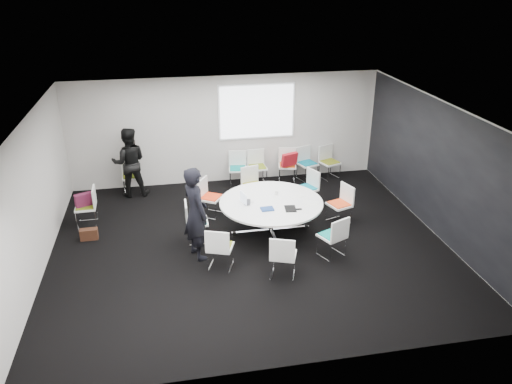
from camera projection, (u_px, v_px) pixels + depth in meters
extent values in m
cube|color=black|center=(250.00, 245.00, 10.34)|extent=(8.00, 7.00, 0.04)
cube|color=white|center=(249.00, 112.00, 9.17)|extent=(8.00, 7.00, 0.04)
cube|color=#BBB6B0|center=(226.00, 130.00, 12.90)|extent=(8.00, 0.04, 2.80)
cube|color=#BBB6B0|center=(296.00, 286.00, 6.60)|extent=(8.00, 0.04, 2.80)
cube|color=#BBB6B0|center=(33.00, 199.00, 9.07)|extent=(0.04, 7.00, 2.80)
cube|color=#BBB6B0|center=(439.00, 168.00, 10.43)|extent=(0.04, 7.00, 2.80)
cube|color=black|center=(437.00, 168.00, 10.43)|extent=(0.01, 6.94, 2.74)
cube|color=silver|center=(271.00, 230.00, 10.80)|extent=(0.90, 0.90, 0.08)
cylinder|color=silver|center=(271.00, 217.00, 10.67)|extent=(0.10, 0.10, 0.65)
cylinder|color=white|center=(271.00, 202.00, 10.53)|extent=(2.19, 2.19, 0.04)
cube|color=white|center=(257.00, 112.00, 12.80)|extent=(1.90, 0.03, 1.35)
cube|color=silver|center=(338.00, 214.00, 11.13)|extent=(0.53, 0.53, 0.42)
cube|color=white|center=(339.00, 205.00, 11.04)|extent=(0.56, 0.58, 0.04)
cube|color=#DA4318|center=(339.00, 204.00, 11.02)|extent=(0.49, 0.50, 0.03)
cube|color=white|center=(347.00, 194.00, 11.03)|extent=(0.18, 0.45, 0.42)
cube|color=silver|center=(306.00, 198.00, 11.92)|extent=(0.55, 0.55, 0.42)
cube|color=white|center=(306.00, 189.00, 11.82)|extent=(0.58, 0.59, 0.04)
cube|color=#086E83|center=(306.00, 188.00, 11.81)|extent=(0.51, 0.52, 0.03)
cube|color=white|center=(313.00, 178.00, 11.83)|extent=(0.21, 0.44, 0.42)
cube|color=silver|center=(253.00, 195.00, 12.07)|extent=(0.52, 0.52, 0.42)
cube|color=white|center=(253.00, 186.00, 11.98)|extent=(0.56, 0.55, 0.04)
cube|color=olive|center=(253.00, 185.00, 11.96)|extent=(0.49, 0.47, 0.03)
cube|color=white|center=(250.00, 174.00, 12.05)|extent=(0.45, 0.16, 0.42)
cube|color=silver|center=(212.00, 207.00, 11.46)|extent=(0.58, 0.58, 0.42)
cube|color=white|center=(211.00, 198.00, 11.37)|extent=(0.62, 0.62, 0.04)
cube|color=red|center=(211.00, 197.00, 11.35)|extent=(0.53, 0.54, 0.03)
cube|color=white|center=(203.00, 187.00, 11.34)|extent=(0.28, 0.41, 0.42)
cube|color=silver|center=(198.00, 232.00, 10.40)|extent=(0.42, 0.42, 0.42)
cube|color=white|center=(197.00, 222.00, 10.30)|extent=(0.44, 0.46, 0.04)
cube|color=#0A7A71|center=(197.00, 220.00, 10.29)|extent=(0.38, 0.40, 0.03)
cube|color=white|center=(186.00, 213.00, 10.17)|extent=(0.04, 0.46, 0.42)
cube|color=silver|center=(221.00, 258.00, 9.47)|extent=(0.54, 0.54, 0.42)
cube|color=white|center=(220.00, 247.00, 9.37)|extent=(0.58, 0.57, 0.04)
cube|color=olive|center=(220.00, 246.00, 9.36)|extent=(0.51, 0.50, 0.03)
cube|color=white|center=(217.00, 242.00, 9.09)|extent=(0.44, 0.19, 0.42)
cube|color=silver|center=(283.00, 266.00, 9.21)|extent=(0.54, 0.54, 0.42)
cube|color=white|center=(283.00, 255.00, 9.12)|extent=(0.58, 0.57, 0.04)
cube|color=#DB5318|center=(283.00, 254.00, 9.10)|extent=(0.51, 0.50, 0.03)
cube|color=white|center=(282.00, 250.00, 8.83)|extent=(0.44, 0.19, 0.42)
cube|color=silver|center=(331.00, 246.00, 9.86)|extent=(0.56, 0.56, 0.42)
cube|color=white|center=(332.00, 236.00, 9.76)|extent=(0.60, 0.59, 0.04)
cube|color=#098074|center=(332.00, 235.00, 9.75)|extent=(0.52, 0.51, 0.03)
cube|color=white|center=(340.00, 230.00, 9.51)|extent=(0.43, 0.22, 0.42)
cube|color=silver|center=(238.00, 177.00, 13.07)|extent=(0.48, 0.48, 0.42)
cube|color=white|center=(238.00, 169.00, 12.97)|extent=(0.52, 0.50, 0.04)
cube|color=#0B7D7A|center=(238.00, 168.00, 12.96)|extent=(0.45, 0.43, 0.03)
cube|color=white|center=(238.00, 158.00, 13.07)|extent=(0.46, 0.10, 0.42)
cube|color=silver|center=(257.00, 176.00, 13.17)|extent=(0.44, 0.44, 0.42)
cube|color=white|center=(257.00, 168.00, 13.07)|extent=(0.48, 0.46, 0.04)
cube|color=olive|center=(257.00, 167.00, 13.06)|extent=(0.42, 0.40, 0.03)
cube|color=white|center=(256.00, 157.00, 13.16)|extent=(0.46, 0.06, 0.42)
cube|color=silver|center=(287.00, 174.00, 13.28)|extent=(0.50, 0.50, 0.42)
cube|color=white|center=(287.00, 166.00, 13.19)|extent=(0.54, 0.53, 0.04)
cube|color=#D05113|center=(287.00, 165.00, 13.18)|extent=(0.47, 0.45, 0.03)
cube|color=white|center=(287.00, 155.00, 13.29)|extent=(0.46, 0.13, 0.42)
cube|color=silver|center=(307.00, 172.00, 13.42)|extent=(0.54, 0.54, 0.42)
cube|color=white|center=(307.00, 164.00, 13.32)|extent=(0.58, 0.57, 0.04)
cube|color=#0A6E85|center=(307.00, 163.00, 13.31)|extent=(0.51, 0.49, 0.03)
cube|color=white|center=(303.00, 154.00, 13.39)|extent=(0.45, 0.19, 0.42)
cube|color=silver|center=(329.00, 171.00, 13.50)|extent=(0.54, 0.54, 0.42)
cube|color=white|center=(330.00, 163.00, 13.40)|extent=(0.58, 0.57, 0.04)
cube|color=olive|center=(330.00, 162.00, 13.39)|extent=(0.51, 0.49, 0.03)
cube|color=white|center=(326.00, 152.00, 13.47)|extent=(0.44, 0.19, 0.42)
cube|color=silver|center=(87.00, 216.00, 11.03)|extent=(0.43, 0.43, 0.42)
cube|color=white|center=(86.00, 207.00, 10.94)|extent=(0.45, 0.47, 0.04)
cube|color=olive|center=(85.00, 206.00, 10.92)|extent=(0.39, 0.41, 0.03)
cube|color=white|center=(94.00, 197.00, 10.88)|extent=(0.05, 0.46, 0.42)
cube|color=silver|center=(132.00, 185.00, 12.63)|extent=(0.45, 0.45, 0.42)
cube|color=white|center=(131.00, 176.00, 12.53)|extent=(0.49, 0.47, 0.04)
cube|color=olive|center=(131.00, 175.00, 12.52)|extent=(0.42, 0.41, 0.03)
cube|color=white|center=(130.00, 165.00, 12.62)|extent=(0.46, 0.07, 0.42)
imported|color=black|center=(196.00, 213.00, 9.55)|extent=(0.67, 0.80, 1.88)
imported|color=black|center=(129.00, 162.00, 12.22)|extent=(0.86, 0.68, 1.75)
imported|color=#333338|center=(249.00, 202.00, 10.46)|extent=(0.24, 0.33, 0.02)
cube|color=silver|center=(243.00, 198.00, 10.38)|extent=(0.10, 0.29, 0.22)
cube|color=black|center=(290.00, 209.00, 10.19)|extent=(0.25, 0.32, 0.02)
cube|color=navy|center=(267.00, 209.00, 10.17)|extent=(0.27, 0.21, 0.03)
cube|color=white|center=(297.00, 196.00, 10.78)|extent=(0.35, 0.30, 0.00)
cube|color=silver|center=(311.00, 203.00, 10.47)|extent=(0.36, 0.31, 0.00)
cylinder|color=white|center=(277.00, 193.00, 10.82)|extent=(0.08, 0.08, 0.09)
cube|color=black|center=(298.00, 209.00, 10.18)|extent=(0.14, 0.08, 0.01)
cube|color=#581731|center=(84.00, 200.00, 10.86)|extent=(0.42, 0.29, 0.28)
cube|color=#391D12|center=(89.00, 234.00, 10.48)|extent=(0.36, 0.17, 0.24)
cube|color=#A5141D|center=(289.00, 159.00, 12.89)|extent=(0.47, 0.30, 0.36)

